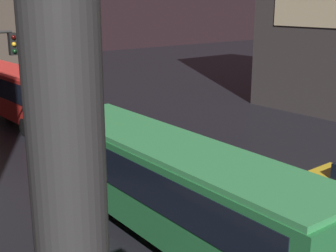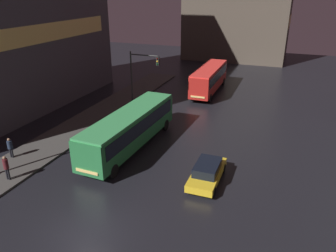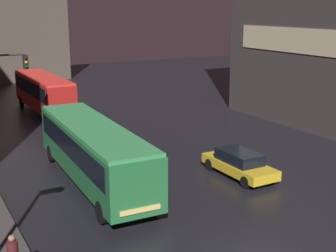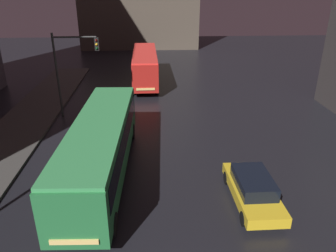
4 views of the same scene
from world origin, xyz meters
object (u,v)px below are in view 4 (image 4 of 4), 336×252
Objects in this scene: bus_far at (145,64)px; car_taxi at (253,188)px; bus_near at (101,143)px; traffic_light_main at (71,62)px.

car_taxi is (5.12, -20.42, -1.25)m from bus_far.
bus_near is 1.12× the size of bus_far.
bus_far is 1.71× the size of traffic_light_main.
bus_far is 10.60m from traffic_light_main.
traffic_light_main is at bearing -48.51° from car_taxi.
traffic_light_main is at bearing -68.24° from bus_near.
bus_far reaches higher than bus_near.
car_taxi is 0.73× the size of traffic_light_main.
bus_far reaches higher than car_taxi.
bus_far is at bearing -76.42° from car_taxi.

